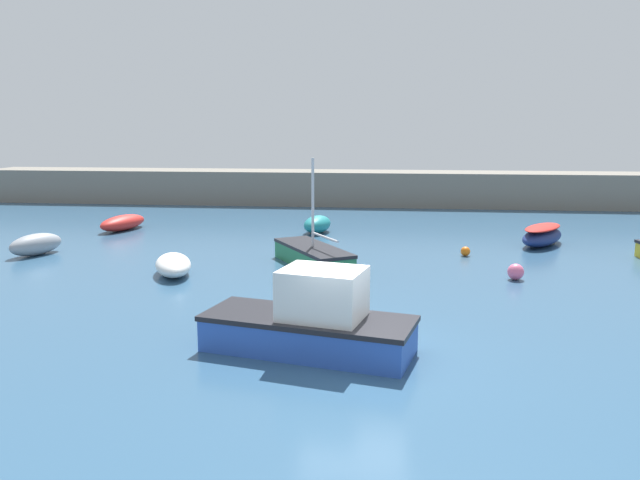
{
  "coord_description": "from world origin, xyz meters",
  "views": [
    {
      "loc": [
        0.73,
        -13.71,
        5.28
      ],
      "look_at": [
        -1.93,
        10.13,
        0.88
      ],
      "focal_mm": 35.0,
      "sensor_mm": 36.0,
      "label": 1
    }
  ],
  "objects_px": {
    "sailboat_short_mast": "(313,256)",
    "rowboat_blue_near": "(123,223)",
    "motorboat_with_cabin": "(313,322)",
    "fishing_dinghy_green": "(317,224)",
    "mooring_buoy_pink": "(516,272)",
    "rowboat_with_red_cover": "(542,235)",
    "open_tender_yellow": "(173,265)",
    "dinghy_near_pier": "(36,244)",
    "mooring_buoy_orange": "(465,251)"
  },
  "relations": [
    {
      "from": "sailboat_short_mast",
      "to": "rowboat_blue_near",
      "type": "distance_m",
      "value": 12.9
    },
    {
      "from": "motorboat_with_cabin",
      "to": "sailboat_short_mast",
      "type": "height_order",
      "value": "sailboat_short_mast"
    },
    {
      "from": "open_tender_yellow",
      "to": "dinghy_near_pier",
      "type": "bearing_deg",
      "value": 46.53
    },
    {
      "from": "dinghy_near_pier",
      "to": "open_tender_yellow",
      "type": "height_order",
      "value": "dinghy_near_pier"
    },
    {
      "from": "sailboat_short_mast",
      "to": "mooring_buoy_orange",
      "type": "height_order",
      "value": "sailboat_short_mast"
    },
    {
      "from": "dinghy_near_pier",
      "to": "rowboat_blue_near",
      "type": "distance_m",
      "value": 6.48
    },
    {
      "from": "rowboat_with_red_cover",
      "to": "motorboat_with_cabin",
      "type": "distance_m",
      "value": 16.75
    },
    {
      "from": "open_tender_yellow",
      "to": "mooring_buoy_orange",
      "type": "height_order",
      "value": "open_tender_yellow"
    },
    {
      "from": "motorboat_with_cabin",
      "to": "dinghy_near_pier",
      "type": "distance_m",
      "value": 16.16
    },
    {
      "from": "open_tender_yellow",
      "to": "mooring_buoy_pink",
      "type": "relative_size",
      "value": 5.32
    },
    {
      "from": "sailboat_short_mast",
      "to": "fishing_dinghy_green",
      "type": "xyz_separation_m",
      "value": [
        -0.7,
        7.47,
        0.03
      ]
    },
    {
      "from": "rowboat_blue_near",
      "to": "mooring_buoy_pink",
      "type": "height_order",
      "value": "rowboat_blue_near"
    },
    {
      "from": "motorboat_with_cabin",
      "to": "sailboat_short_mast",
      "type": "bearing_deg",
      "value": -69.82
    },
    {
      "from": "dinghy_near_pier",
      "to": "sailboat_short_mast",
      "type": "xyz_separation_m",
      "value": [
        11.66,
        -0.77,
        -0.04
      ]
    },
    {
      "from": "dinghy_near_pier",
      "to": "mooring_buoy_orange",
      "type": "distance_m",
      "value": 17.77
    },
    {
      "from": "open_tender_yellow",
      "to": "mooring_buoy_orange",
      "type": "bearing_deg",
      "value": -88.82
    },
    {
      "from": "rowboat_with_red_cover",
      "to": "sailboat_short_mast",
      "type": "xyz_separation_m",
      "value": [
        -9.69,
        -5.26,
        -0.06
      ]
    },
    {
      "from": "rowboat_with_red_cover",
      "to": "mooring_buoy_pink",
      "type": "xyz_separation_m",
      "value": [
        -2.41,
        -6.64,
        -0.18
      ]
    },
    {
      "from": "rowboat_blue_near",
      "to": "fishing_dinghy_green",
      "type": "xyz_separation_m",
      "value": [
        10.03,
        0.29,
        0.05
      ]
    },
    {
      "from": "open_tender_yellow",
      "to": "mooring_buoy_pink",
      "type": "height_order",
      "value": "open_tender_yellow"
    },
    {
      "from": "motorboat_with_cabin",
      "to": "mooring_buoy_pink",
      "type": "bearing_deg",
      "value": -115.27
    },
    {
      "from": "rowboat_with_red_cover",
      "to": "mooring_buoy_pink",
      "type": "height_order",
      "value": "rowboat_with_red_cover"
    },
    {
      "from": "dinghy_near_pier",
      "to": "mooring_buoy_pink",
      "type": "bearing_deg",
      "value": -74.34
    },
    {
      "from": "mooring_buoy_pink",
      "to": "mooring_buoy_orange",
      "type": "bearing_deg",
      "value": 107.9
    },
    {
      "from": "dinghy_near_pier",
      "to": "fishing_dinghy_green",
      "type": "height_order",
      "value": "dinghy_near_pier"
    },
    {
      "from": "rowboat_with_red_cover",
      "to": "fishing_dinghy_green",
      "type": "xyz_separation_m",
      "value": [
        -10.39,
        2.21,
        -0.04
      ]
    },
    {
      "from": "open_tender_yellow",
      "to": "sailboat_short_mast",
      "type": "height_order",
      "value": "sailboat_short_mast"
    },
    {
      "from": "rowboat_with_red_cover",
      "to": "fishing_dinghy_green",
      "type": "relative_size",
      "value": 1.49
    },
    {
      "from": "rowboat_with_red_cover",
      "to": "open_tender_yellow",
      "type": "height_order",
      "value": "rowboat_with_red_cover"
    },
    {
      "from": "mooring_buoy_pink",
      "to": "rowboat_blue_near",
      "type": "bearing_deg",
      "value": 154.58
    },
    {
      "from": "rowboat_with_red_cover",
      "to": "rowboat_blue_near",
      "type": "height_order",
      "value": "rowboat_with_red_cover"
    },
    {
      "from": "rowboat_blue_near",
      "to": "mooring_buoy_pink",
      "type": "relative_size",
      "value": 5.95
    },
    {
      "from": "sailboat_short_mast",
      "to": "fishing_dinghy_green",
      "type": "bearing_deg",
      "value": -26.19
    },
    {
      "from": "fishing_dinghy_green",
      "to": "rowboat_blue_near",
      "type": "bearing_deg",
      "value": 103.98
    },
    {
      "from": "open_tender_yellow",
      "to": "fishing_dinghy_green",
      "type": "distance_m",
      "value": 10.32
    },
    {
      "from": "sailboat_short_mast",
      "to": "mooring_buoy_pink",
      "type": "relative_size",
      "value": 8.07
    },
    {
      "from": "fishing_dinghy_green",
      "to": "motorboat_with_cabin",
      "type": "bearing_deg",
      "value": -161.46
    },
    {
      "from": "fishing_dinghy_green",
      "to": "rowboat_with_red_cover",
      "type": "bearing_deg",
      "value": -89.68
    },
    {
      "from": "dinghy_near_pier",
      "to": "open_tender_yellow",
      "type": "bearing_deg",
      "value": -89.85
    },
    {
      "from": "open_tender_yellow",
      "to": "rowboat_blue_near",
      "type": "height_order",
      "value": "rowboat_blue_near"
    },
    {
      "from": "open_tender_yellow",
      "to": "sailboat_short_mast",
      "type": "bearing_deg",
      "value": -88.94
    },
    {
      "from": "mooring_buoy_pink",
      "to": "fishing_dinghy_green",
      "type": "bearing_deg",
      "value": 132.03
    },
    {
      "from": "dinghy_near_pier",
      "to": "mooring_buoy_orange",
      "type": "relative_size",
      "value": 6.61
    },
    {
      "from": "rowboat_blue_near",
      "to": "open_tender_yellow",
      "type": "bearing_deg",
      "value": 47.24
    },
    {
      "from": "rowboat_with_red_cover",
      "to": "fishing_dinghy_green",
      "type": "distance_m",
      "value": 10.62
    },
    {
      "from": "rowboat_with_red_cover",
      "to": "mooring_buoy_orange",
      "type": "height_order",
      "value": "rowboat_with_red_cover"
    },
    {
      "from": "motorboat_with_cabin",
      "to": "fishing_dinghy_green",
      "type": "height_order",
      "value": "motorboat_with_cabin"
    },
    {
      "from": "motorboat_with_cabin",
      "to": "rowboat_blue_near",
      "type": "relative_size",
      "value": 1.57
    },
    {
      "from": "motorboat_with_cabin",
      "to": "open_tender_yellow",
      "type": "distance_m",
      "value": 9.28
    },
    {
      "from": "dinghy_near_pier",
      "to": "fishing_dinghy_green",
      "type": "distance_m",
      "value": 12.85
    }
  ]
}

